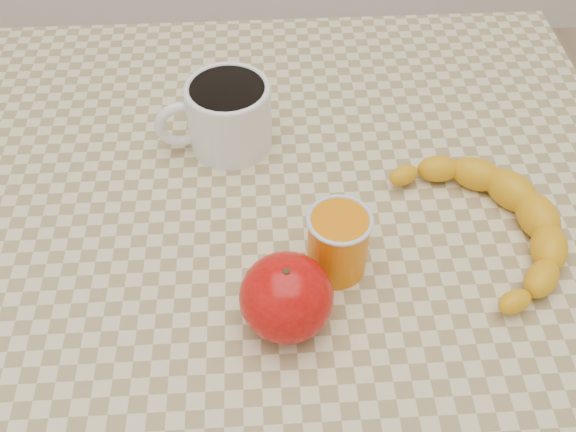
{
  "coord_description": "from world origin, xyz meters",
  "views": [
    {
      "loc": [
        -0.02,
        -0.43,
        1.27
      ],
      "look_at": [
        0.0,
        0.0,
        0.77
      ],
      "focal_mm": 40.0,
      "sensor_mm": 36.0,
      "label": 1
    }
  ],
  "objects": [
    {
      "name": "apple",
      "position": [
        -0.01,
        -0.11,
        0.79
      ],
      "size": [
        0.1,
        0.1,
        0.08
      ],
      "color": "#9E0508",
      "rests_on": "table"
    },
    {
      "name": "coffee_mug",
      "position": [
        -0.06,
        0.14,
        0.79
      ],
      "size": [
        0.14,
        0.11,
        0.08
      ],
      "color": "white",
      "rests_on": "table"
    },
    {
      "name": "table",
      "position": [
        0.0,
        0.0,
        0.66
      ],
      "size": [
        0.8,
        0.8,
        0.75
      ],
      "color": "beige",
      "rests_on": "ground"
    },
    {
      "name": "orange_juice_glass",
      "position": [
        0.04,
        -0.05,
        0.79
      ],
      "size": [
        0.06,
        0.06,
        0.07
      ],
      "color": "orange",
      "rests_on": "table"
    },
    {
      "name": "banana",
      "position": [
        0.2,
        -0.02,
        0.77
      ],
      "size": [
        0.28,
        0.33,
        0.04
      ],
      "primitive_type": null,
      "rotation": [
        0.0,
        0.0,
        0.24
      ],
      "color": "gold",
      "rests_on": "table"
    }
  ]
}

